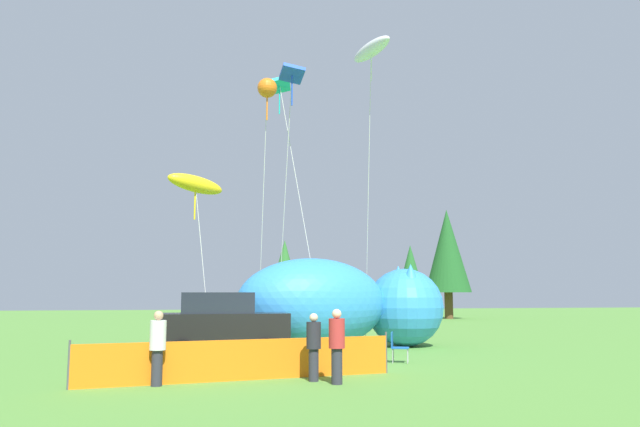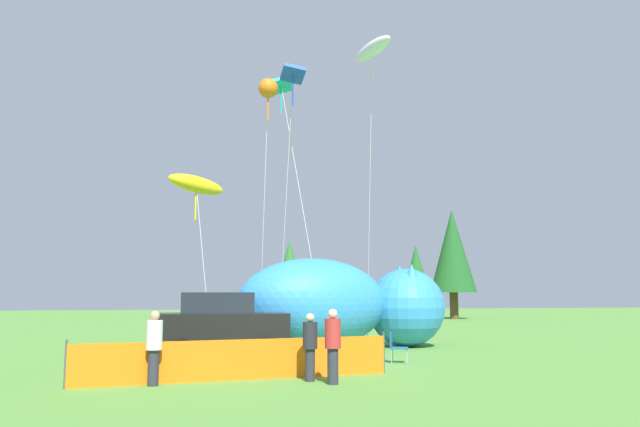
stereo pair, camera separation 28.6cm
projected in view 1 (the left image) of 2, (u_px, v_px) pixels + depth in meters
The scene contains 16 objects.
ground_plane at pixel (292, 367), 17.46m from camera, with size 120.00×120.00×0.00m, color #548C38.
parked_car at pixel (222, 325), 20.31m from camera, with size 4.21×2.02×2.06m.
folding_chair at pixel (397, 345), 18.45m from camera, with size 0.66×0.66×0.89m.
inflatable_cat at pixel (338, 307), 23.08m from camera, with size 8.30×4.21×3.31m.
safety_fence at pixel (242, 360), 14.73m from camera, with size 7.55×1.44×1.04m.
spectator_in_grey_shirt at pixel (158, 345), 13.90m from camera, with size 0.36×0.36×1.65m.
spectator_in_black_shirt at pixel (337, 343), 14.18m from camera, with size 0.37×0.37×1.69m.
spectator_in_red_shirt at pixel (314, 344), 14.64m from camera, with size 0.34×0.34×1.57m.
kite_teal_diamond at pixel (281, 91), 27.03m from camera, with size 2.09×2.98×11.37m.
kite_white_ghost at pixel (371, 51), 25.41m from camera, with size 1.21×4.00×12.37m.
kite_yellow_hero at pixel (195, 185), 22.62m from camera, with size 2.21×1.63×6.50m.
kite_orange_flower at pixel (267, 90), 24.44m from camera, with size 0.77×2.14×10.42m.
kite_blue_box at pixel (292, 81), 24.82m from camera, with size 0.99×2.63×11.01m.
horizon_tree_east at pixel (411, 272), 58.89m from camera, with size 2.74×2.74×6.55m.
horizon_tree_west at pixel (285, 270), 49.91m from camera, with size 2.63×2.63×6.26m.
horizon_tree_mid at pixel (447, 251), 49.91m from camera, with size 3.65×3.65×8.71m.
Camera 1 is at (-2.62, -17.68, 2.06)m, focal length 35.00 mm.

